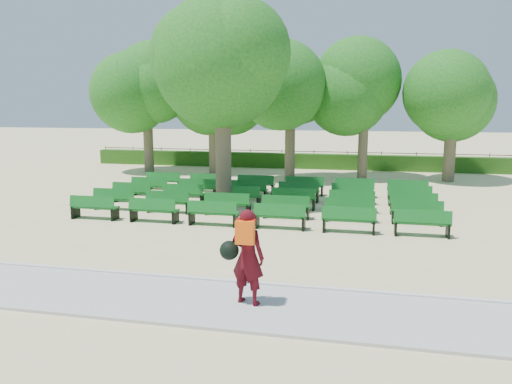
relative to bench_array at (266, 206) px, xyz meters
The scene contains 9 objects.
ground 1.92m from the bench_array, 104.72° to the right, with size 120.00×120.00×0.00m, color beige.
paving 9.27m from the bench_array, 93.02° to the right, with size 30.00×2.20×0.06m, color #B0B0AC.
curb 8.12m from the bench_array, 93.45° to the right, with size 30.00×0.12×0.10m, color silver.
hedge 12.16m from the bench_array, 92.30° to the left, with size 26.00×0.70×0.90m, color #245014.
fence 12.55m from the bench_array, 92.23° to the left, with size 26.00×0.10×1.02m, color black, non-canonical shape.
tree_line 8.16m from the bench_array, 93.43° to the left, with size 21.80×6.80×7.04m, color #226B1D, non-canonical shape.
bench_array is the anchor object (origin of this frame).
tree_among 5.14m from the bench_array, behind, with size 5.03×5.03×7.27m.
person 9.35m from the bench_array, 80.97° to the right, with size 0.91×0.60×1.84m.
Camera 1 is at (4.07, -16.11, 3.80)m, focal length 35.00 mm.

